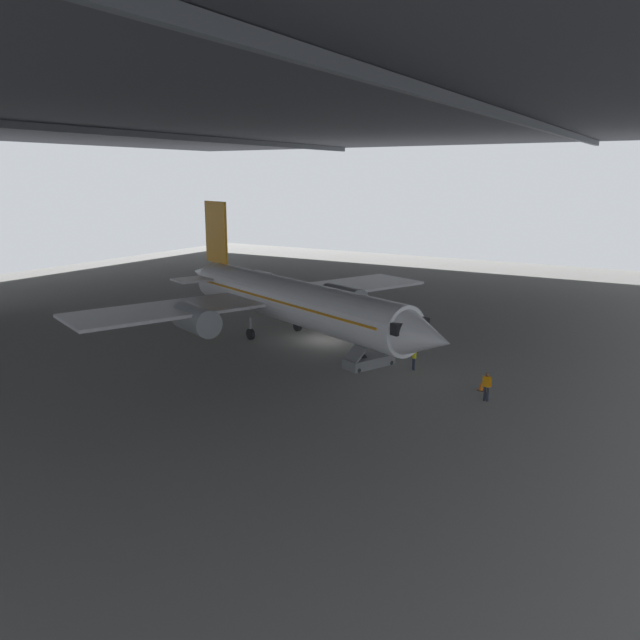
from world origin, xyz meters
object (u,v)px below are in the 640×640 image
crew_worker_by_stairs (414,356)px  baggage_tug (288,302)px  boarding_stairs (369,356)px  crew_worker_near_nose (487,385)px  airplane_main (287,300)px  traffic_cone_orange (481,386)px

crew_worker_by_stairs → baggage_tug: crew_worker_by_stairs is taller
boarding_stairs → crew_worker_near_nose: size_ratio=2.56×
crew_worker_by_stairs → baggage_tug: 23.16m
airplane_main → baggage_tug: (10.84, 7.26, -2.77)m
crew_worker_near_nose → baggage_tug: crew_worker_near_nose is taller
boarding_stairs → crew_worker_by_stairs: (0.76, -2.99, 0.25)m
crew_worker_by_stairs → crew_worker_near_nose: bearing=-120.0°
airplane_main → boarding_stairs: size_ratio=7.17×
traffic_cone_orange → baggage_tug: baggage_tug is taller
boarding_stairs → crew_worker_near_nose: boarding_stairs is taller
traffic_cone_orange → crew_worker_near_nose: bearing=-154.5°
crew_worker_near_nose → crew_worker_by_stairs: bearing=60.0°
airplane_main → baggage_tug: 13.34m
crew_worker_by_stairs → traffic_cone_orange: (-1.80, -5.20, -0.67)m
boarding_stairs → crew_worker_by_stairs: bearing=-75.8°
airplane_main → boarding_stairs: airplane_main is taller
crew_worker_near_nose → crew_worker_by_stairs: size_ratio=1.04×
crew_worker_near_nose → airplane_main: bearing=72.3°
airplane_main → crew_worker_near_nose: size_ratio=18.37×
traffic_cone_orange → baggage_tug: 28.50m
crew_worker_by_stairs → baggage_tug: (13.09, 19.10, -0.44)m
airplane_main → crew_worker_by_stairs: size_ratio=19.03×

